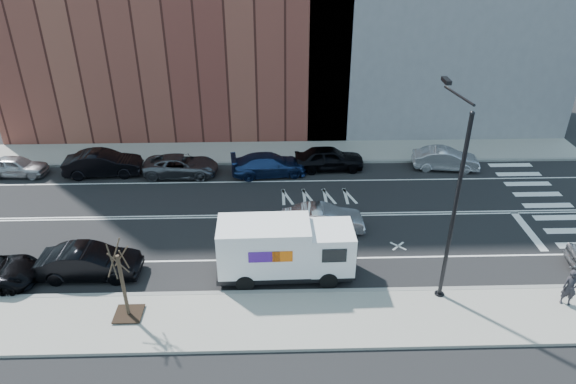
{
  "coord_description": "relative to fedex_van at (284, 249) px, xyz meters",
  "views": [
    {
      "loc": [
        -0.51,
        -25.64,
        15.72
      ],
      "look_at": [
        0.23,
        0.3,
        1.4
      ],
      "focal_mm": 32.0,
      "sensor_mm": 36.0,
      "label": 1
    }
  ],
  "objects": [
    {
      "name": "ground",
      "position": [
        0.13,
        5.6,
        -1.57
      ],
      "size": [
        120.0,
        120.0,
        0.0
      ],
      "primitive_type": "plane",
      "color": "black",
      "rests_on": "ground"
    },
    {
      "name": "far_parked_e",
      "position": [
        3.33,
        11.68,
        -0.76
      ],
      "size": [
        4.82,
        2.09,
        1.62
      ],
      "primitive_type": "imported",
      "rotation": [
        0.0,
        0.0,
        1.61
      ],
      "color": "black",
      "rests_on": "ground"
    },
    {
      "name": "far_parked_c",
      "position": [
        -6.68,
        11.07,
        -0.88
      ],
      "size": [
        4.98,
        2.38,
        1.37
      ],
      "primitive_type": "imported",
      "rotation": [
        0.0,
        0.0,
        1.55
      ],
      "color": "#4E4F55",
      "rests_on": "ground"
    },
    {
      "name": "curb_near",
      "position": [
        0.13,
        -1.4,
        -1.48
      ],
      "size": [
        44.0,
        0.25,
        0.17
      ],
      "primitive_type": "cube",
      "color": "gray",
      "rests_on": "ground"
    },
    {
      "name": "streetlight",
      "position": [
        7.13,
        -1.31,
        3.51
      ],
      "size": [
        0.44,
        4.02,
        9.34
      ],
      "color": "black",
      "rests_on": "ground"
    },
    {
      "name": "crosswalk",
      "position": [
        16.13,
        5.6,
        -1.56
      ],
      "size": [
        3.0,
        14.0,
        0.01
      ],
      "primitive_type": null,
      "color": "white",
      "rests_on": "ground"
    },
    {
      "name": "pedestrian",
      "position": [
        12.62,
        -2.59,
        -0.52
      ],
      "size": [
        0.75,
        0.6,
        1.79
      ],
      "primitive_type": "imported",
      "rotation": [
        0.0,
        0.0,
        -0.29
      ],
      "color": "#242329",
      "rests_on": "sidewalk_near"
    },
    {
      "name": "near_parked_rear_a",
      "position": [
        -9.4,
        0.24,
        -0.77
      ],
      "size": [
        4.84,
        1.71,
        1.59
      ],
      "primitive_type": "imported",
      "rotation": [
        0.0,
        0.0,
        1.56
      ],
      "color": "black",
      "rests_on": "ground"
    },
    {
      "name": "road_markings",
      "position": [
        0.13,
        5.6,
        -1.56
      ],
      "size": [
        40.0,
        8.6,
        0.01
      ],
      "primitive_type": null,
      "color": "white",
      "rests_on": "ground"
    },
    {
      "name": "far_parked_d",
      "position": [
        -0.77,
        10.97,
        -0.83
      ],
      "size": [
        5.27,
        2.62,
        1.47
      ],
      "primitive_type": "imported",
      "rotation": [
        0.0,
        0.0,
        1.68
      ],
      "color": "navy",
      "rests_on": "ground"
    },
    {
      "name": "fedex_van",
      "position": [
        0.0,
        0.0,
        0.0
      ],
      "size": [
        6.59,
        2.44,
        2.99
      ],
      "rotation": [
        0.0,
        0.0,
        0.02
      ],
      "color": "black",
      "rests_on": "ground"
    },
    {
      "name": "curb_far",
      "position": [
        0.13,
        12.6,
        -1.48
      ],
      "size": [
        44.0,
        0.25,
        0.17
      ],
      "primitive_type": "cube",
      "color": "gray",
      "rests_on": "ground"
    },
    {
      "name": "street_tree",
      "position": [
        -6.87,
        -2.8,
        -0.12
      ],
      "size": [
        1.2,
        1.2,
        3.75
      ],
      "color": "black",
      "rests_on": "ground"
    },
    {
      "name": "far_parked_f",
      "position": [
        11.33,
        11.49,
        -0.84
      ],
      "size": [
        4.58,
        2.08,
        1.46
      ],
      "primitive_type": "imported",
      "rotation": [
        0.0,
        0.0,
        1.45
      ],
      "color": "silver",
      "rests_on": "ground"
    },
    {
      "name": "sidewalk_far",
      "position": [
        0.13,
        14.4,
        -1.49
      ],
      "size": [
        44.0,
        3.6,
        0.15
      ],
      "primitive_type": "cube",
      "color": "gray",
      "rests_on": "ground"
    },
    {
      "name": "sidewalk_near",
      "position": [
        0.13,
        -3.2,
        -1.49
      ],
      "size": [
        44.0,
        3.6,
        0.15
      ],
      "primitive_type": "cube",
      "color": "gray",
      "rests_on": "ground"
    },
    {
      "name": "far_parked_a",
      "position": [
        -17.68,
        11.28,
        -0.88
      ],
      "size": [
        4.1,
        1.82,
        1.37
      ],
      "primitive_type": "imported",
      "rotation": [
        0.0,
        0.0,
        1.52
      ],
      "color": "#9F9EA3",
      "rests_on": "ground"
    },
    {
      "name": "driving_sedan",
      "position": [
        2.23,
        3.91,
        -0.83
      ],
      "size": [
        4.52,
        1.62,
        1.48
      ],
      "primitive_type": "imported",
      "rotation": [
        0.0,
        0.0,
        1.58
      ],
      "color": "#ACACB1",
      "rests_on": "ground"
    },
    {
      "name": "far_parked_b",
      "position": [
        -11.88,
        11.24,
        -0.73
      ],
      "size": [
        5.17,
        2.12,
        1.67
      ],
      "primitive_type": "imported",
      "rotation": [
        0.0,
        0.0,
        1.64
      ],
      "color": "black",
      "rests_on": "ground"
    }
  ]
}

